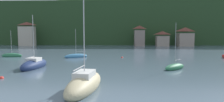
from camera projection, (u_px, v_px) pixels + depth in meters
wooded_hillside at (147, 29)px, 124.29m from camera, size 352.00×63.53×52.80m
shore_building_west at (27, 34)px, 84.00m from camera, size 6.46×4.24×10.45m
shore_building_westcentral at (139, 36)px, 82.32m from camera, size 4.45×4.22×8.82m
shore_building_central at (162, 39)px, 82.09m from camera, size 5.41×4.24×6.42m
shore_building_eastcentral at (185, 37)px, 82.14m from camera, size 6.36×5.25×8.06m
sailboat_far_0 at (12, 56)px, 44.69m from camera, size 4.79×1.27×6.46m
sailboat_far_2 at (76, 56)px, 43.49m from camera, size 5.36×3.96×6.77m
sailboat_mid_4 at (34, 65)px, 30.41m from camera, size 2.84×7.21×8.76m
sailboat_near_5 at (85, 84)px, 18.69m from camera, size 3.60×8.52×12.74m
sailboat_mid_7 at (175, 67)px, 29.44m from camera, size 4.49×4.47×7.35m
mooring_buoy_near at (2, 79)px, 23.14m from camera, size 0.55×0.55×0.55m
mooring_buoy_far at (122, 58)px, 43.17m from camera, size 0.48×0.48×0.48m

